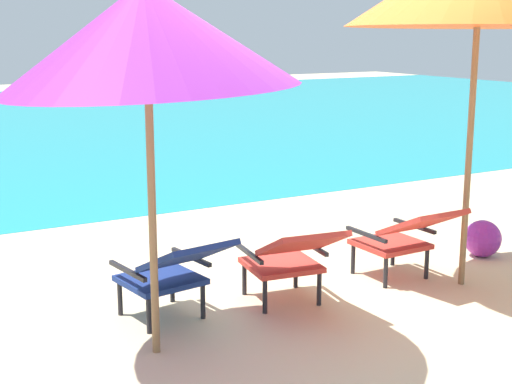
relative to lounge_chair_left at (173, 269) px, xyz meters
The scene contains 6 objects.
ground_plane 4.22m from the lounge_chair_left, 76.85° to the left, with size 40.00×40.00×0.00m, color beige.
lounge_chair_left is the anchor object (origin of this frame).
lounge_chair_center 0.89m from the lounge_chair_left, ahead, with size 0.65×0.94×0.68m.
lounge_chair_right 1.99m from the lounge_chair_left, ahead, with size 0.56×0.88×0.68m.
beach_umbrella_left 1.65m from the lounge_chair_left, 127.63° to the right, with size 2.34×2.32×2.34m.
beach_ball 3.09m from the lounge_chair_left, ahead, with size 0.34×0.34×0.34m, color purple.
Camera 1 is at (-2.88, -4.65, 2.04)m, focal length 52.20 mm.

